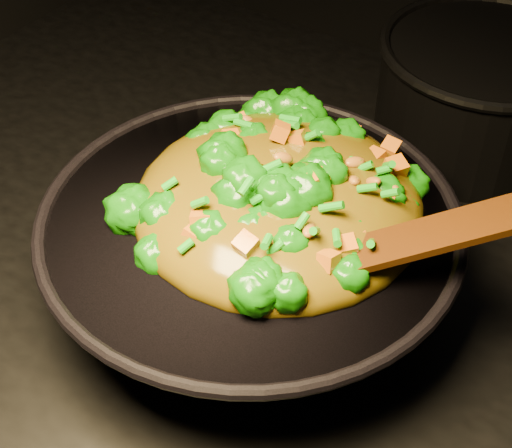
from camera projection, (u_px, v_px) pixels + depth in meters
The scene contains 4 objects.
wok at pixel (250, 259), 0.77m from camera, with size 0.39×0.39×0.11m, color black, non-canonical shape.
stir_fry at pixel (279, 169), 0.71m from camera, with size 0.28×0.28×0.10m, color #146C07, non-canonical shape.
spatula at pixel (409, 241), 0.65m from camera, with size 0.27×0.04×0.01m, color black.
back_pot at pixel (480, 94), 0.95m from camera, with size 0.25×0.25×0.14m, color black.
Camera 1 is at (0.31, -0.50, 1.51)m, focal length 55.00 mm.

